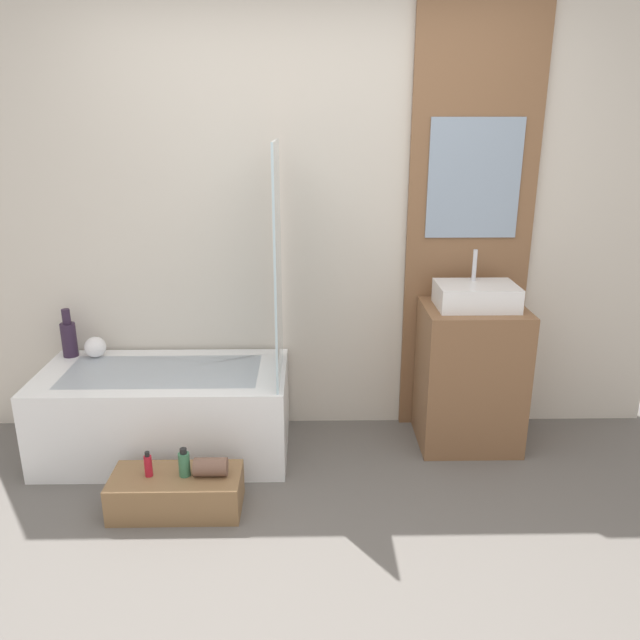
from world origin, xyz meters
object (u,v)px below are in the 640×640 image
bathtub (165,412)px  wooden_step_bench (176,492)px  bottle_soap_secondary (183,463)px  vase_tall_dark (68,337)px  bottle_soap_primary (147,465)px  sink (475,296)px  vase_round_light (95,347)px

bathtub → wooden_step_bench: bathtub is taller
wooden_step_bench → bottle_soap_secondary: 0.17m
bathtub → bottle_soap_secondary: bathtub is taller
vase_tall_dark → bottle_soap_primary: size_ratio=2.22×
bottle_soap_primary → wooden_step_bench: bearing=0.0°
vase_tall_dark → sink: bearing=-3.8°
wooden_step_bench → sink: 1.89m
sink → bottle_soap_secondary: size_ratio=2.99×
bathtub → bottle_soap_primary: size_ratio=10.56×
bathtub → vase_tall_dark: 0.74m
sink → bathtub: bearing=-177.1°
wooden_step_bench → bottle_soap_primary: size_ratio=4.86×
vase_tall_dark → wooden_step_bench: bearing=-47.1°
wooden_step_bench → sink: size_ratio=1.45×
wooden_step_bench → bottle_soap_secondary: (0.05, 0.00, 0.16)m
sink → wooden_step_bench: bearing=-157.4°
sink → vase_tall_dark: sink is taller
bathtub → wooden_step_bench: bearing=-73.9°
vase_tall_dark → bottle_soap_secondary: bearing=-45.4°
sink → bottle_soap_primary: (-1.70, -0.65, -0.65)m
bathtub → vase_round_light: (-0.44, 0.23, 0.31)m
vase_tall_dark → vase_round_light: 0.16m
bathtub → sink: size_ratio=3.14×
bottle_soap_primary → bottle_soap_secondary: (0.17, 0.00, 0.01)m
wooden_step_bench → sink: sink is taller
bathtub → vase_tall_dark: (-0.59, 0.25, 0.36)m
bottle_soap_primary → vase_tall_dark: bearing=127.8°
vase_round_light → bottle_soap_primary: size_ratio=0.95×
sink → bottle_soap_secondary: bearing=-156.8°
bathtub → sink: (1.74, 0.09, 0.65)m
bathtub → vase_round_light: bearing=152.5°
vase_tall_dark → bottle_soap_secondary: vase_tall_dark is taller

